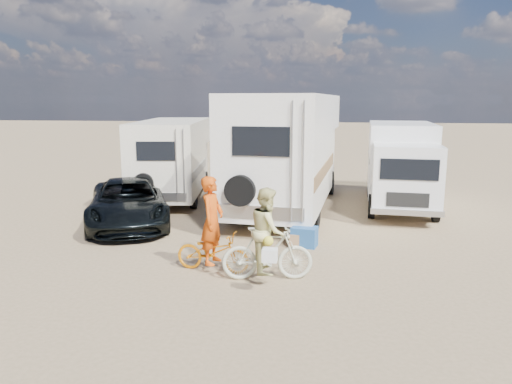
# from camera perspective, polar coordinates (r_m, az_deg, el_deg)

# --- Properties ---
(ground) EXTENTS (140.00, 140.00, 0.00)m
(ground) POSITION_cam_1_polar(r_m,az_deg,el_deg) (10.26, 1.81, -9.82)
(ground) COLOR #967C59
(ground) RESTS_ON ground
(rv_main) EXTENTS (3.45, 8.82, 3.77)m
(rv_main) POSITION_cam_1_polar(r_m,az_deg,el_deg) (16.33, 3.92, 4.71)
(rv_main) COLOR silver
(rv_main) RESTS_ON ground
(rv_left) EXTENTS (2.97, 6.26, 2.86)m
(rv_left) POSITION_cam_1_polar(r_m,az_deg,el_deg) (18.20, -9.76, 3.78)
(rv_left) COLOR beige
(rv_left) RESTS_ON ground
(box_truck) EXTENTS (2.53, 5.83, 2.82)m
(box_truck) POSITION_cam_1_polar(r_m,az_deg,el_deg) (16.90, 16.72, 2.87)
(box_truck) COLOR silver
(box_truck) RESTS_ON ground
(dark_suv) EXTENTS (3.79, 5.23, 1.32)m
(dark_suv) POSITION_cam_1_polar(r_m,az_deg,el_deg) (14.62, -14.78, -1.20)
(dark_suv) COLOR black
(dark_suv) RESTS_ON ground
(bike_man) EXTENTS (1.69, 0.81, 0.85)m
(bike_man) POSITION_cam_1_polar(r_m,az_deg,el_deg) (10.43, -5.12, -7.02)
(bike_man) COLOR #D07107
(bike_man) RESTS_ON ground
(bike_woman) EXTENTS (1.91, 0.82, 1.11)m
(bike_woman) POSITION_cam_1_polar(r_m,az_deg,el_deg) (9.87, 1.34, -7.24)
(bike_woman) COLOR #B9BBA0
(bike_woman) RESTS_ON ground
(rider_man) EXTENTS (0.55, 0.75, 1.88)m
(rider_man) POSITION_cam_1_polar(r_m,az_deg,el_deg) (10.29, -5.17, -4.31)
(rider_man) COLOR #C9460B
(rider_man) RESTS_ON ground
(rider_woman) EXTENTS (0.79, 0.94, 1.73)m
(rider_woman) POSITION_cam_1_polar(r_m,az_deg,el_deg) (9.78, 1.35, -5.51)
(rider_woman) COLOR #D8D084
(rider_woman) RESTS_ON ground
(cooler) EXTENTS (0.70, 0.56, 0.50)m
(cooler) POSITION_cam_1_polar(r_m,az_deg,el_deg) (12.20, 5.70, -5.26)
(cooler) COLOR #225290
(cooler) RESTS_ON ground
(crate) EXTENTS (0.48, 0.48, 0.34)m
(crate) POSITION_cam_1_polar(r_m,az_deg,el_deg) (12.23, 4.85, -5.59)
(crate) COLOR #846243
(crate) RESTS_ON ground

